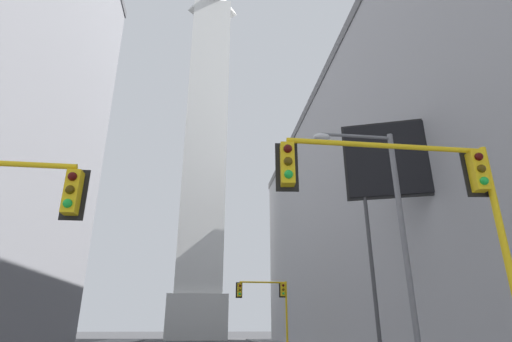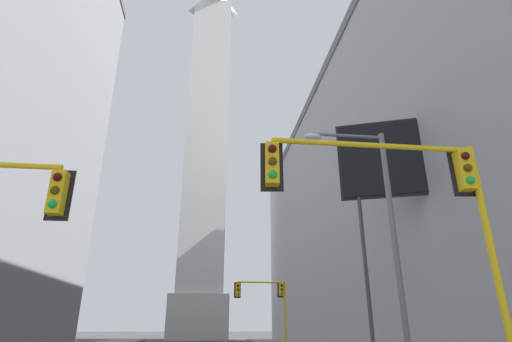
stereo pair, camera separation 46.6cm
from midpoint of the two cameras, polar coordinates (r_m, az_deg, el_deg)
The scene contains 6 objects.
building_right at distance 41.99m, azimuth 24.04°, elevation -4.99°, with size 22.93×58.77×24.74m.
obelisk at distance 76.99m, azimuth -7.30°, elevation 4.73°, with size 9.48×9.48×74.36m.
traffic_light_mid_right at distance 36.46m, azimuth 1.53°, elevation -17.57°, with size 4.63×0.52×5.62m.
traffic_light_near_right at distance 10.94m, azimuth 21.87°, elevation -3.47°, with size 5.92×0.52×6.39m.
street_lamp at distance 14.81m, azimuth 17.56°, elevation -6.71°, with size 3.12×0.36×8.71m.
billboard_sign at distance 20.58m, azimuth 18.86°, elevation 0.70°, with size 4.72×1.89×11.58m.
Camera 1 is at (0.65, -2.43, 1.81)m, focal length 28.00 mm.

